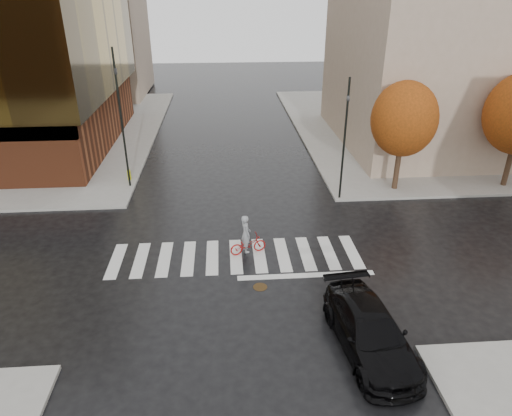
{
  "coord_description": "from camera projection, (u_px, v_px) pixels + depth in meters",
  "views": [
    {
      "loc": [
        -0.42,
        -17.64,
        11.38
      ],
      "look_at": [
        1.01,
        1.47,
        2.0
      ],
      "focal_mm": 32.0,
      "sensor_mm": 36.0,
      "label": 1
    }
  ],
  "objects": [
    {
      "name": "sidewalk_ne",
      "position": [
        461.0,
        125.0,
        41.02
      ],
      "size": [
        30.0,
        30.0,
        0.15
      ],
      "primitive_type": "cube",
      "color": "gray",
      "rests_on": "ground"
    },
    {
      "name": "tree_ne_a",
      "position": [
        404.0,
        119.0,
        26.17
      ],
      "size": [
        3.8,
        3.8,
        6.5
      ],
      "color": "#321E16",
      "rests_on": "sidewalk_ne"
    },
    {
      "name": "building_ne_tan",
      "position": [
        459.0,
        19.0,
        33.18
      ],
      "size": [
        16.0,
        16.0,
        18.0
      ],
      "primitive_type": "cube",
      "color": "gray",
      "rests_on": "sidewalk_ne"
    },
    {
      "name": "sedan",
      "position": [
        370.0,
        331.0,
        15.56
      ],
      "size": [
        2.66,
        5.4,
        1.51
      ],
      "primitive_type": "imported",
      "rotation": [
        0.0,
        0.0,
        0.11
      ],
      "color": "black",
      "rests_on": "ground"
    },
    {
      "name": "fire_hydrant",
      "position": [
        129.0,
        174.0,
        29.12
      ],
      "size": [
        0.25,
        0.25,
        0.69
      ],
      "color": "#E6F20E",
      "rests_on": "sidewalk_nw"
    },
    {
      "name": "crosswalk",
      "position": [
        236.0,
        256.0,
        21.28
      ],
      "size": [
        12.0,
        3.0,
        0.01
      ],
      "primitive_type": "cube",
      "color": "silver",
      "rests_on": "ground"
    },
    {
      "name": "traffic_light_ne",
      "position": [
        345.0,
        133.0,
        25.12
      ],
      "size": [
        0.17,
        0.2,
        6.92
      ],
      "rotation": [
        0.0,
        0.0,
        3.34
      ],
      "color": "black",
      "rests_on": "sidewalk_ne"
    },
    {
      "name": "ground",
      "position": [
        236.0,
        262.0,
        20.83
      ],
      "size": [
        120.0,
        120.0,
        0.0
      ],
      "primitive_type": "plane",
      "color": "black",
      "rests_on": "ground"
    },
    {
      "name": "traffic_light_nw",
      "position": [
        120.0,
        109.0,
        26.29
      ],
      "size": [
        0.25,
        0.23,
        8.23
      ],
      "rotation": [
        0.0,
        0.0,
        -1.23
      ],
      "color": "black",
      "rests_on": "sidewalk_nw"
    },
    {
      "name": "cyclist",
      "position": [
        247.0,
        241.0,
        21.25
      ],
      "size": [
        1.84,
        1.05,
        1.98
      ],
      "rotation": [
        0.0,
        0.0,
        1.84
      ],
      "color": "#9E100E",
      "rests_on": "ground"
    },
    {
      "name": "manhole",
      "position": [
        260.0,
        287.0,
        19.1
      ],
      "size": [
        0.71,
        0.71,
        0.01
      ],
      "primitive_type": "cylinder",
      "rotation": [
        0.0,
        0.0,
        -0.2
      ],
      "color": "#473219",
      "rests_on": "ground"
    }
  ]
}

